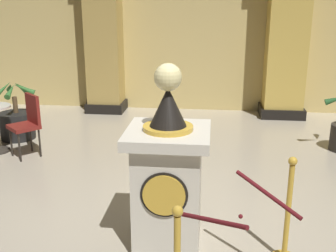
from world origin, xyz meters
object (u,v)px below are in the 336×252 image
object	(u,v)px
stanchion_far	(287,225)
potted_palm_left	(17,122)
pedestal_clock	(168,176)
cafe_chair_red	(28,120)

from	to	relation	value
stanchion_far	potted_palm_left	world-z (taller)	potted_palm_left
pedestal_clock	stanchion_far	bearing A→B (deg)	-9.56
potted_palm_left	cafe_chair_red	size ratio (longest dim) A/B	1.10
potted_palm_left	pedestal_clock	bearing A→B (deg)	-44.79
stanchion_far	cafe_chair_red	xyz separation A→B (m)	(-3.52, 2.37, 0.21)
potted_palm_left	cafe_chair_red	bearing A→B (deg)	-53.47
stanchion_far	potted_palm_left	size ratio (longest dim) A/B	0.99
stanchion_far	cafe_chair_red	distance (m)	4.25
pedestal_clock	potted_palm_left	world-z (taller)	pedestal_clock
potted_palm_left	stanchion_far	bearing A→B (deg)	-37.49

